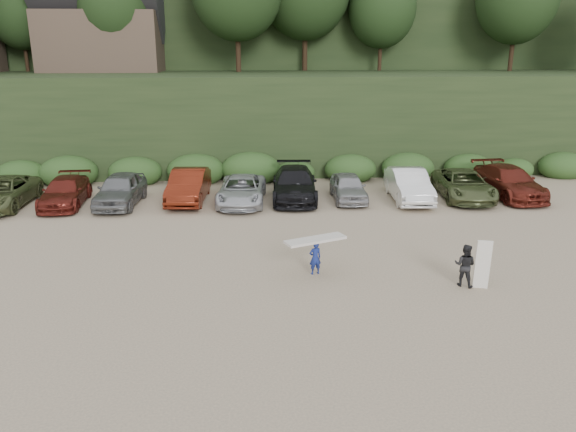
{
  "coord_description": "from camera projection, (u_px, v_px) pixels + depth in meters",
  "views": [
    {
      "loc": [
        -1.98,
        -18.06,
        7.69
      ],
      "look_at": [
        -0.52,
        3.0,
        1.3
      ],
      "focal_mm": 35.0,
      "sensor_mm": 36.0,
      "label": 1
    }
  ],
  "objects": [
    {
      "name": "hillside_backdrop",
      "position": [
        266.0,
        6.0,
        50.64
      ],
      "size": [
        90.0,
        41.5,
        28.0
      ],
      "color": "black",
      "rests_on": "ground"
    },
    {
      "name": "child_surfer",
      "position": [
        315.0,
        250.0,
        19.53
      ],
      "size": [
        2.27,
        1.42,
        1.32
      ],
      "color": "navy",
      "rests_on": "ground"
    },
    {
      "name": "adult_surfer",
      "position": [
        466.0,
        265.0,
        18.59
      ],
      "size": [
        1.17,
        0.92,
        1.72
      ],
      "color": "black",
      "rests_on": "ground"
    },
    {
      "name": "parked_cars",
      "position": [
        228.0,
        188.0,
        28.68
      ],
      "size": [
        34.03,
        6.11,
        1.63
      ],
      "color": "#BBBBC0",
      "rests_on": "ground"
    },
    {
      "name": "ground",
      "position": [
        309.0,
        276.0,
        19.6
      ],
      "size": [
        120.0,
        120.0,
        0.0
      ],
      "primitive_type": "plane",
      "color": "tan",
      "rests_on": "ground"
    }
  ]
}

